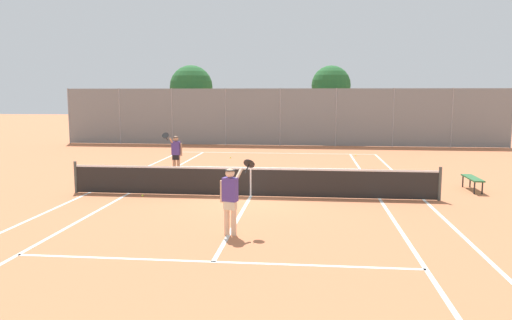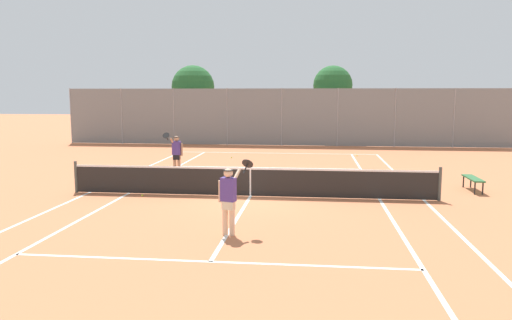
{
  "view_description": "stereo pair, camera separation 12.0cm",
  "coord_description": "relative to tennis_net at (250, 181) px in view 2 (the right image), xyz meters",
  "views": [
    {
      "loc": [
        1.87,
        -15.84,
        3.34
      ],
      "look_at": [
        0.01,
        1.5,
        1.0
      ],
      "focal_mm": 35.0,
      "sensor_mm": 36.0,
      "label": 1
    },
    {
      "loc": [
        1.99,
        -15.83,
        3.34
      ],
      "look_at": [
        0.01,
        1.5,
        1.0
      ],
      "focal_mm": 35.0,
      "sensor_mm": 36.0,
      "label": 2
    }
  ],
  "objects": [
    {
      "name": "loose_tennis_ball_1",
      "position": [
        4.36,
        11.05,
        -0.48
      ],
      "size": [
        0.07,
        0.07,
        0.07
      ],
      "primitive_type": "sphere",
      "color": "#D1DB33",
      "rests_on": "ground"
    },
    {
      "name": "tree_behind_right",
      "position": [
        3.22,
        18.34,
        3.27
      ],
      "size": [
        2.62,
        2.62,
        5.19
      ],
      "color": "brown",
      "rests_on": "ground"
    },
    {
      "name": "player_far_left",
      "position": [
        -3.58,
        4.06,
        0.42
      ],
      "size": [
        0.68,
        0.73,
        1.77
      ],
      "color": "tan",
      "rests_on": "ground"
    },
    {
      "name": "player_near_side",
      "position": [
        0.05,
        -4.47,
        0.42
      ],
      "size": [
        0.81,
        0.7,
        1.77
      ],
      "color": "beige",
      "rests_on": "ground"
    },
    {
      "name": "tennis_net",
      "position": [
        0.0,
        0.0,
        0.0
      ],
      "size": [
        12.0,
        0.1,
        1.07
      ],
      "color": "#474C47",
      "rests_on": "ground"
    },
    {
      "name": "ground_plane",
      "position": [
        0.0,
        0.0,
        -0.51
      ],
      "size": [
        120.0,
        120.0,
        0.0
      ],
      "primitive_type": "plane",
      "color": "#C67047"
    },
    {
      "name": "loose_tennis_ball_0",
      "position": [
        -3.51,
        -0.39,
        -0.48
      ],
      "size": [
        0.07,
        0.07,
        0.07
      ],
      "primitive_type": "sphere",
      "color": "#D1DB33",
      "rests_on": "ground"
    },
    {
      "name": "court_line_markings",
      "position": [
        0.0,
        0.0,
        -0.51
      ],
      "size": [
        11.1,
        23.9,
        0.01
      ],
      "color": "silver",
      "rests_on": "ground"
    },
    {
      "name": "back_fence",
      "position": [
        0.0,
        16.08,
        1.32
      ],
      "size": [
        28.39,
        0.08,
        3.66
      ],
      "color": "gray",
      "rests_on": "ground"
    },
    {
      "name": "loose_tennis_ball_2",
      "position": [
        -2.17,
        9.47,
        -0.48
      ],
      "size": [
        0.07,
        0.07,
        0.07
      ],
      "primitive_type": "sphere",
      "color": "#D1DB33",
      "rests_on": "ground"
    },
    {
      "name": "courtside_bench",
      "position": [
        7.49,
        1.79,
        -0.1
      ],
      "size": [
        0.36,
        1.5,
        0.47
      ],
      "color": "#2D6638",
      "rests_on": "ground"
    },
    {
      "name": "tree_behind_left",
      "position": [
        -6.28,
        18.39,
        3.2
      ],
      "size": [
        2.95,
        2.95,
        5.26
      ],
      "color": "brown",
      "rests_on": "ground"
    },
    {
      "name": "loose_tennis_ball_3",
      "position": [
        -0.97,
        1.93,
        -0.48
      ],
      "size": [
        0.07,
        0.07,
        0.07
      ],
      "primitive_type": "sphere",
      "color": "#D1DB33",
      "rests_on": "ground"
    }
  ]
}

